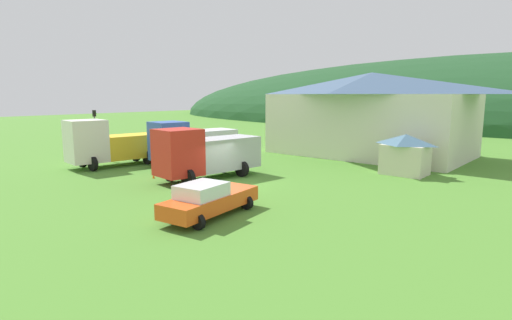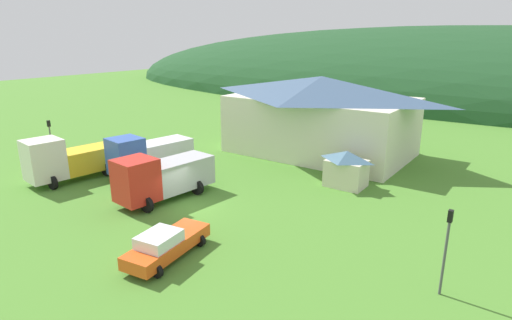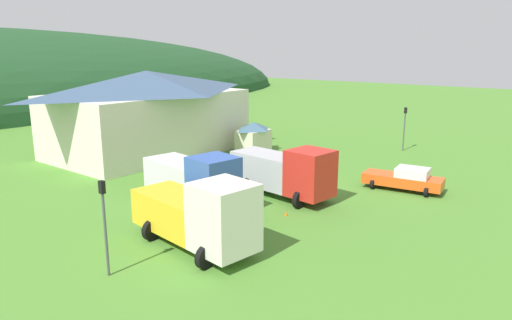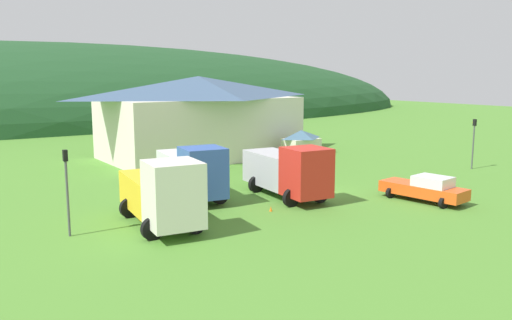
{
  "view_description": "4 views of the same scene",
  "coord_description": "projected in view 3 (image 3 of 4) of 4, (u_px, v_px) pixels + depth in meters",
  "views": [
    {
      "loc": [
        17.25,
        -18.01,
        5.61
      ],
      "look_at": [
        -0.58,
        2.75,
        1.18
      ],
      "focal_mm": 28.31,
      "sensor_mm": 36.0,
      "label": 1
    },
    {
      "loc": [
        19.27,
        -19.11,
        11.41
      ],
      "look_at": [
        1.15,
        6.18,
        2.15
      ],
      "focal_mm": 29.42,
      "sensor_mm": 36.0,
      "label": 2
    },
    {
      "loc": [
        -27.12,
        -17.06,
        9.65
      ],
      "look_at": [
        -1.24,
        3.52,
        1.74
      ],
      "focal_mm": 32.89,
      "sensor_mm": 36.0,
      "label": 3
    },
    {
      "loc": [
        -23.03,
        -26.1,
        7.9
      ],
      "look_at": [
        -1.31,
        5.53,
        1.57
      ],
      "focal_mm": 36.93,
      "sensor_mm": 36.0,
      "label": 4
    }
  ],
  "objects": [
    {
      "name": "play_shed_cream",
      "position": [
        253.0,
        137.0,
        44.33
      ],
      "size": [
        3.2,
        2.39,
        2.88
      ],
      "color": "beige",
      "rests_on": "ground"
    },
    {
      "name": "traffic_light_west",
      "position": [
        104.0,
        219.0,
        19.81
      ],
      "size": [
        0.2,
        0.32,
        4.29
      ],
      "color": "#4C4C51",
      "rests_on": "ground"
    },
    {
      "name": "ground_plane",
      "position": [
        306.0,
        188.0,
        33.22
      ],
      "size": [
        200.0,
        200.0,
        0.0
      ],
      "primitive_type": "plane",
      "color": "#4C842D"
    },
    {
      "name": "traffic_light_east",
      "position": [
        405.0,
        124.0,
        44.74
      ],
      "size": [
        0.2,
        0.32,
        4.17
      ],
      "color": "#4C4C51",
      "rests_on": "ground"
    },
    {
      "name": "depot_building",
      "position": [
        148.0,
        111.0,
        43.57
      ],
      "size": [
        18.32,
        11.21,
        7.65
      ],
      "color": "silver",
      "rests_on": "ground"
    },
    {
      "name": "crane_truck_red",
      "position": [
        286.0,
        171.0,
        30.72
      ],
      "size": [
        3.68,
        7.58,
        3.5
      ],
      "rotation": [
        0.0,
        0.0,
        -1.68
      ],
      "color": "red",
      "rests_on": "ground"
    },
    {
      "name": "heavy_rig_striped",
      "position": [
        200.0,
        214.0,
        22.65
      ],
      "size": [
        3.86,
        7.7,
        3.74
      ],
      "rotation": [
        0.0,
        0.0,
        -1.7
      ],
      "color": "silver",
      "rests_on": "ground"
    },
    {
      "name": "traffic_cone_near_pickup",
      "position": [
        286.0,
        216.0,
        27.68
      ],
      "size": [
        0.36,
        0.36,
        0.59
      ],
      "primitive_type": "cone",
      "color": "orange",
      "rests_on": "ground"
    },
    {
      "name": "service_pickup_orange",
      "position": [
        405.0,
        179.0,
        32.47
      ],
      "size": [
        2.74,
        5.54,
        1.66
      ],
      "rotation": [
        0.0,
        0.0,
        -1.43
      ],
      "color": "#ED541A",
      "rests_on": "ground"
    },
    {
      "name": "box_truck_blue",
      "position": [
        194.0,
        179.0,
        28.68
      ],
      "size": [
        3.85,
        7.39,
        3.56
      ],
      "rotation": [
        0.0,
        0.0,
        -1.72
      ],
      "color": "#3356AD",
      "rests_on": "ground"
    }
  ]
}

